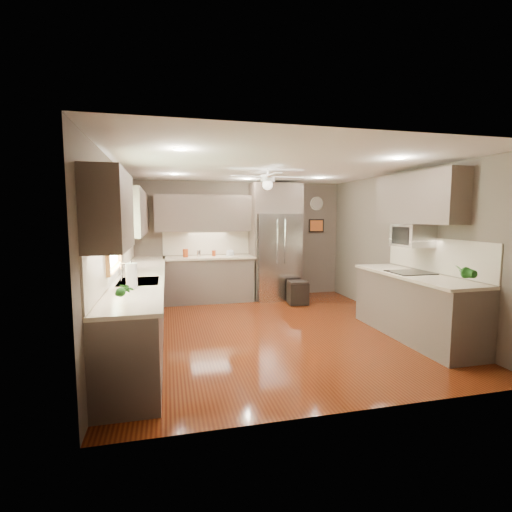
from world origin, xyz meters
name	(u,v)px	position (x,y,z in m)	size (l,w,h in m)	color
floor	(272,330)	(0.00, 0.00, 0.00)	(5.00, 5.00, 0.00)	#481709
ceiling	(273,167)	(0.00, 0.00, 2.50)	(5.00, 5.00, 0.00)	white
wall_back	(241,240)	(0.00, 2.50, 1.25)	(4.50, 4.50, 0.00)	brown
wall_front	(352,276)	(0.00, -2.50, 1.25)	(4.50, 4.50, 0.00)	brown
wall_left	(116,254)	(-2.25, 0.00, 1.25)	(5.00, 5.00, 0.00)	brown
wall_right	(402,247)	(2.25, 0.00, 1.25)	(5.00, 5.00, 0.00)	brown
canister_a	(185,253)	(-1.20, 2.18, 1.02)	(0.11, 0.11, 0.17)	#963410
canister_b	(199,253)	(-0.93, 2.23, 1.01)	(0.08, 0.08, 0.12)	silver
canister_d	(214,253)	(-0.62, 2.24, 1.00)	(0.08, 0.08, 0.12)	#963410
soap_bottle	(130,271)	(-2.05, -0.23, 1.04)	(0.09, 0.09, 0.20)	white
potted_plant_left	(124,290)	(-1.96, -1.81, 1.08)	(0.15, 0.10, 0.28)	#1F5C1A
potted_plant_right	(465,272)	(1.91, -1.71, 1.10)	(0.17, 0.14, 0.32)	#1F5C1A
bowl	(230,255)	(-0.28, 2.23, 0.96)	(0.20, 0.20, 0.05)	#C7B795
left_run	(141,304)	(-1.95, 0.15, 0.48)	(0.65, 4.70, 1.45)	#4F423A
back_run	(209,278)	(-0.72, 2.20, 0.48)	(1.85, 0.65, 1.45)	#4F423A
uppers	(217,210)	(-0.74, 0.71, 1.87)	(4.50, 4.70, 0.95)	#4F423A
window	(112,234)	(-2.22, -0.50, 1.55)	(0.05, 1.12, 0.92)	#BFF2B2
sink	(138,284)	(-1.93, -0.50, 0.91)	(0.50, 0.70, 0.32)	silver
refrigerator	(276,243)	(0.70, 2.16, 1.19)	(1.06, 0.75, 2.45)	silver
right_run	(414,305)	(1.93, -0.80, 0.48)	(0.70, 2.20, 1.45)	#4F423A
microwave	(412,235)	(2.03, -0.55, 1.48)	(0.43, 0.55, 0.34)	silver
ceiling_fan	(268,180)	(0.00, 0.30, 2.33)	(1.18, 1.18, 0.32)	white
recessed_lights	(263,170)	(-0.04, 0.40, 2.49)	(2.84, 3.14, 0.01)	white
wall_clock	(317,204)	(1.75, 2.48, 2.05)	(0.30, 0.03, 0.30)	white
framed_print	(316,226)	(1.75, 2.48, 1.55)	(0.36, 0.03, 0.30)	black
stool	(298,293)	(0.97, 1.51, 0.24)	(0.41, 0.41, 0.46)	black
paper_towel	(132,276)	(-1.97, -0.95, 1.08)	(0.13, 0.13, 0.32)	white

